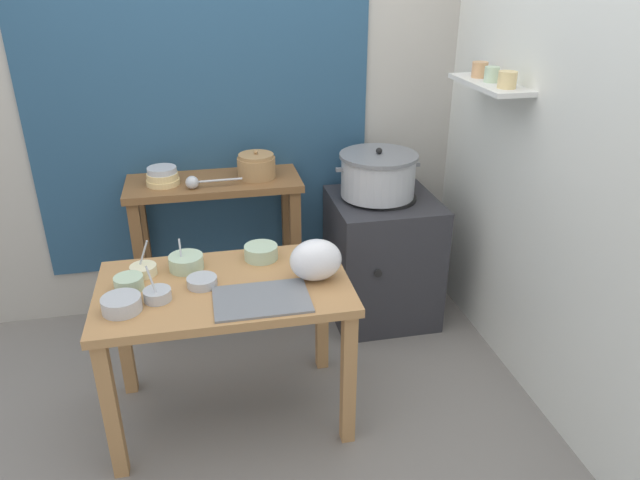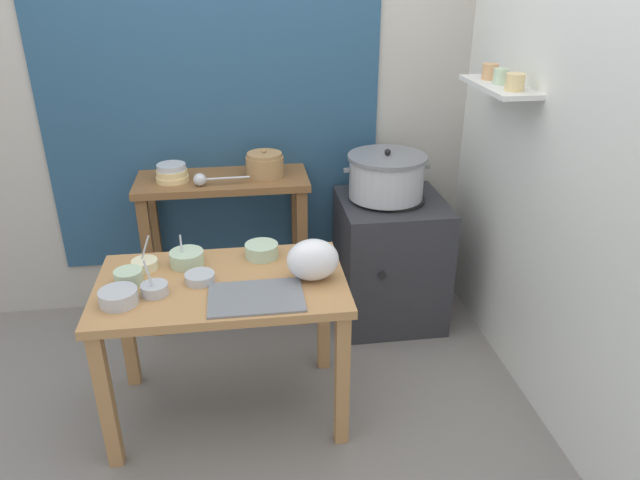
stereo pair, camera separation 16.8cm
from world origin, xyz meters
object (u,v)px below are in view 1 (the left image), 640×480
object	(u,v)px
prep_table	(225,306)
ladle	(195,182)
stove_block	(382,257)
bowl_stack_enamel	(163,176)
prep_bowl_3	(143,269)
prep_bowl_6	(129,283)
prep_bowl_5	(261,252)
prep_bowl_4	(157,294)
back_shelf_table	(216,217)
prep_bowl_0	(121,304)
serving_tray	(262,299)
prep_bowl_1	(186,262)
clay_pot	(256,166)
plastic_bag	(316,260)
steamer_pot	(378,175)
prep_bowl_2	(202,281)

from	to	relation	value
prep_table	ladle	bearing A→B (deg)	97.07
stove_block	bowl_stack_enamel	distance (m)	1.36
prep_bowl_3	prep_bowl_6	size ratio (longest dim) A/B	1.30
bowl_stack_enamel	prep_bowl_5	world-z (taller)	bowl_stack_enamel
ladle	prep_bowl_4	world-z (taller)	ladle
back_shelf_table	prep_bowl_0	size ratio (longest dim) A/B	6.04
prep_table	prep_bowl_4	bearing A→B (deg)	-164.46
stove_block	serving_tray	distance (m)	1.27
prep_bowl_1	prep_bowl_4	xyz separation A→B (m)	(-0.12, -0.26, -0.01)
back_shelf_table	clay_pot	bearing A→B (deg)	0.00
plastic_bag	prep_bowl_5	distance (m)	0.33
prep_bowl_0	prep_bowl_5	bearing A→B (deg)	29.96
clay_pot	steamer_pot	bearing A→B (deg)	-9.23
steamer_pot	plastic_bag	xyz separation A→B (m)	(-0.52, -0.80, -0.09)
stove_block	plastic_bag	bearing A→B (deg)	-125.95
stove_block	prep_bowl_6	size ratio (longest dim) A/B	6.28
serving_tray	prep_bowl_3	size ratio (longest dim) A/B	2.47
bowl_stack_enamel	prep_bowl_4	world-z (taller)	bowl_stack_enamel
bowl_stack_enamel	prep_bowl_6	size ratio (longest dim) A/B	1.43
prep_table	prep_bowl_2	bearing A→B (deg)	176.26
plastic_bag	prep_bowl_2	bearing A→B (deg)	175.11
prep_bowl_2	prep_bowl_6	world-z (taller)	prep_bowl_6
stove_block	clay_pot	world-z (taller)	clay_pot
bowl_stack_enamel	prep_bowl_5	xyz separation A→B (m)	(0.45, -0.64, -0.19)
prep_bowl_4	back_shelf_table	bearing A→B (deg)	73.23
plastic_bag	serving_tray	bearing A→B (deg)	-152.62
prep_table	back_shelf_table	xyz separation A→B (m)	(0.01, 0.87, 0.07)
prep_bowl_0	prep_bowl_3	bearing A→B (deg)	77.35
stove_block	ladle	distance (m)	1.19
steamer_pot	clay_pot	world-z (taller)	steamer_pot
serving_tray	prep_bowl_6	world-z (taller)	prep_bowl_6
ladle	serving_tray	bearing A→B (deg)	-75.43
prep_bowl_1	prep_bowl_2	world-z (taller)	prep_bowl_1
steamer_pot	clay_pot	size ratio (longest dim) A/B	2.31
plastic_bag	prep_bowl_5	world-z (taller)	plastic_bag
clay_pot	bowl_stack_enamel	world-z (taller)	clay_pot
back_shelf_table	prep_bowl_2	size ratio (longest dim) A/B	7.30
ladle	clay_pot	bearing A→B (deg)	18.50
stove_block	prep_bowl_3	xyz separation A→B (m)	(-1.31, -0.57, 0.36)
ladle	prep_bowl_3	world-z (taller)	ladle
prep_table	prep_bowl_2	size ratio (longest dim) A/B	8.37
stove_block	prep_bowl_6	world-z (taller)	prep_bowl_6
steamer_pot	plastic_bag	distance (m)	0.96
serving_tray	plastic_bag	world-z (taller)	plastic_bag
ladle	prep_bowl_5	world-z (taller)	ladle
prep_table	clay_pot	distance (m)	0.97
ladle	prep_bowl_5	xyz separation A→B (m)	(0.28, -0.54, -0.18)
prep_bowl_1	prep_bowl_5	size ratio (longest dim) A/B	0.99
serving_tray	prep_bowl_4	xyz separation A→B (m)	(-0.42, 0.09, 0.02)
bowl_stack_enamel	prep_bowl_1	distance (m)	0.71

